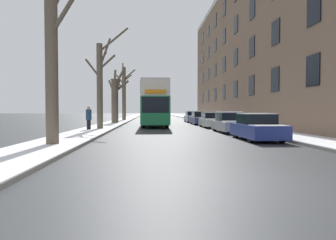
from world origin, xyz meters
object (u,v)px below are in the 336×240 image
object	(u,v)px
bare_tree_left_1	(101,81)
parked_car_3	(200,118)
parked_car_1	(229,123)
parked_car_4	(192,117)
parked_car_2	(211,120)
double_decker_bus	(154,102)
bare_tree_left_2	(115,97)
bare_tree_left_3	(124,91)
parked_car_0	(257,128)
pedestrian_left_sidewalk	(89,118)
bare_tree_left_0	(52,55)

from	to	relation	value
bare_tree_left_1	parked_car_3	xyz separation A→B (m)	(9.38, 9.45, -3.13)
parked_car_1	parked_car_4	world-z (taller)	parked_car_1
parked_car_2	double_decker_bus	bearing A→B (deg)	153.15
bare_tree_left_2	bare_tree_left_3	distance (m)	10.26
bare_tree_left_2	parked_car_3	world-z (taller)	bare_tree_left_2
bare_tree_left_2	parked_car_0	xyz separation A→B (m)	(9.49, -18.65, -2.36)
bare_tree_left_2	parked_car_2	world-z (taller)	bare_tree_left_2
bare_tree_left_2	parked_car_2	distance (m)	12.04
bare_tree_left_2	bare_tree_left_3	size ratio (longest dim) A/B	0.73
bare_tree_left_2	double_decker_bus	size ratio (longest dim) A/B	0.61
bare_tree_left_1	bare_tree_left_2	size ratio (longest dim) A/B	1.29
pedestrian_left_sidewalk	bare_tree_left_3	bearing A→B (deg)	17.74
bare_tree_left_3	parked_car_2	xyz separation A→B (m)	(9.41, -17.21, -3.68)
double_decker_bus	pedestrian_left_sidewalk	size ratio (longest dim) A/B	5.58
bare_tree_left_0	parked_car_1	world-z (taller)	bare_tree_left_0
bare_tree_left_0	bare_tree_left_3	xyz separation A→B (m)	(0.18, 31.47, 0.51)
parked_car_1	parked_car_3	distance (m)	12.12
bare_tree_left_0	parked_car_2	bearing A→B (deg)	56.08
double_decker_bus	bare_tree_left_1	bearing A→B (deg)	-124.95
double_decker_bus	parked_car_3	world-z (taller)	double_decker_bus
parked_car_0	bare_tree_left_2	bearing A→B (deg)	116.96
bare_tree_left_3	pedestrian_left_sidewalk	size ratio (longest dim) A/B	4.72
parked_car_0	pedestrian_left_sidewalk	world-z (taller)	pedestrian_left_sidewalk
parked_car_1	parked_car_3	size ratio (longest dim) A/B	0.97
bare_tree_left_1	parked_car_0	world-z (taller)	bare_tree_left_1
bare_tree_left_3	parked_car_1	size ratio (longest dim) A/B	2.02
parked_car_0	parked_car_3	distance (m)	17.61
bare_tree_left_0	parked_car_3	distance (m)	22.63
bare_tree_left_0	parked_car_4	xyz separation A→B (m)	(9.59, 26.55, -3.14)
parked_car_4	bare_tree_left_2	bearing A→B (deg)	-151.02
double_decker_bus	parked_car_0	xyz separation A→B (m)	(5.14, -14.22, -1.75)
parked_car_1	parked_car_0	bearing A→B (deg)	-90.00
pedestrian_left_sidewalk	parked_car_0	bearing A→B (deg)	-104.66
bare_tree_left_3	parked_car_2	size ratio (longest dim) A/B	2.10
parked_car_3	bare_tree_left_3	bearing A→B (deg)	130.00
bare_tree_left_3	bare_tree_left_2	bearing A→B (deg)	-90.43
bare_tree_left_2	parked_car_1	xyz separation A→B (m)	(9.49, -13.16, -2.33)
parked_car_0	parked_car_4	distance (m)	23.90
bare_tree_left_2	parked_car_4	bearing A→B (deg)	28.98
double_decker_bus	parked_car_3	xyz separation A→B (m)	(5.14, 3.39, -1.72)
bare_tree_left_2	bare_tree_left_1	bearing A→B (deg)	-89.41
bare_tree_left_1	parked_car_0	xyz separation A→B (m)	(9.38, -8.16, -3.15)
bare_tree_left_0	parked_car_1	size ratio (longest dim) A/B	1.99
parked_car_0	parked_car_1	bearing A→B (deg)	90.00
bare_tree_left_1	parked_car_0	size ratio (longest dim) A/B	1.96
bare_tree_left_3	parked_car_2	world-z (taller)	bare_tree_left_3
parked_car_3	bare_tree_left_1	bearing A→B (deg)	-134.78
double_decker_bus	parked_car_4	bearing A→B (deg)	62.02
bare_tree_left_0	pedestrian_left_sidewalk	bearing A→B (deg)	92.72
bare_tree_left_2	parked_car_0	size ratio (longest dim) A/B	1.52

